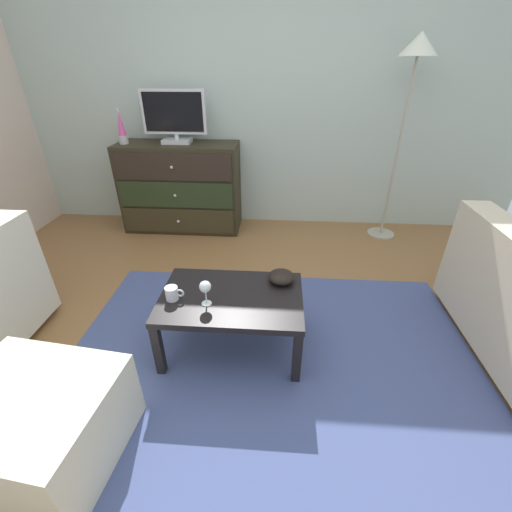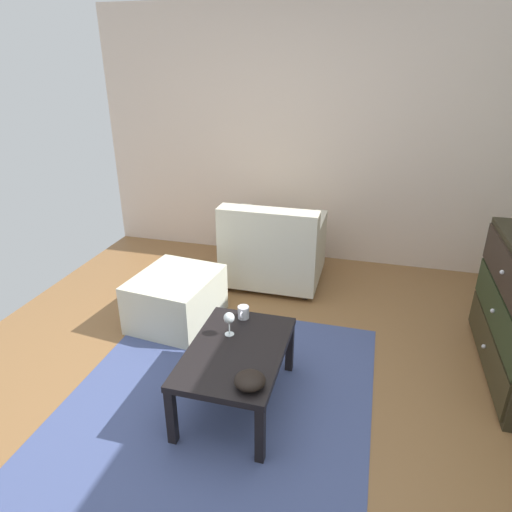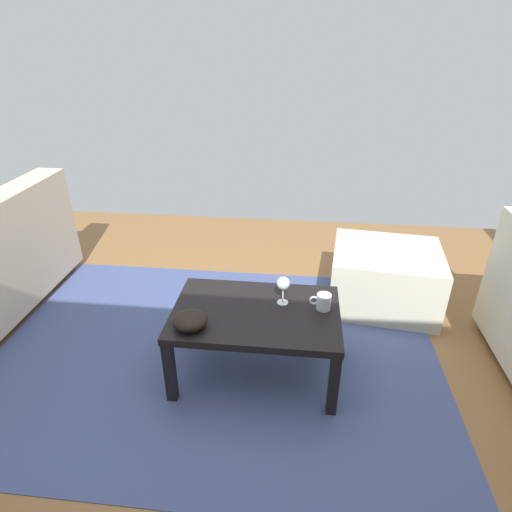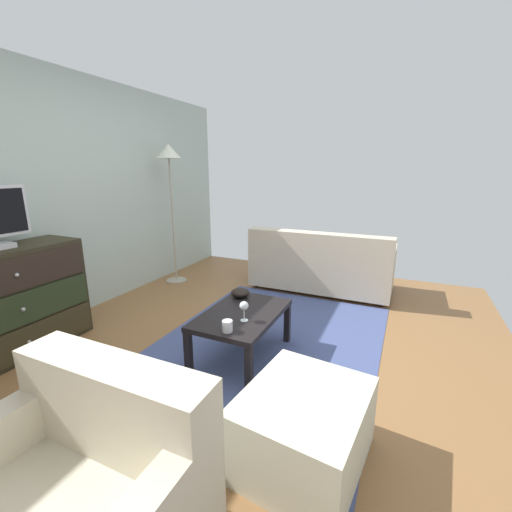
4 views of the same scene
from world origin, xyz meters
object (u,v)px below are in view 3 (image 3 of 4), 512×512
object	(u,v)px
coffee_table	(256,319)
bowl_decorative	(190,320)
wine_glass	(283,284)
mug	(323,302)
ottoman	(384,278)

from	to	relation	value
coffee_table	bowl_decorative	distance (m)	0.36
wine_glass	mug	bearing A→B (deg)	172.10
wine_glass	ottoman	bearing A→B (deg)	-134.28
bowl_decorative	ottoman	distance (m)	1.46
bowl_decorative	ottoman	world-z (taller)	bowl_decorative
coffee_table	mug	world-z (taller)	mug
wine_glass	mug	size ratio (longest dim) A/B	1.38
coffee_table	mug	size ratio (longest dim) A/B	7.60
coffee_table	ottoman	world-z (taller)	ottoman
coffee_table	wine_glass	world-z (taller)	wine_glass
coffee_table	bowl_decorative	size ratio (longest dim) A/B	5.12
wine_glass	bowl_decorative	distance (m)	0.51
wine_glass	bowl_decorative	bearing A→B (deg)	30.50
coffee_table	mug	distance (m)	0.36
ottoman	bowl_decorative	bearing A→B (deg)	40.44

